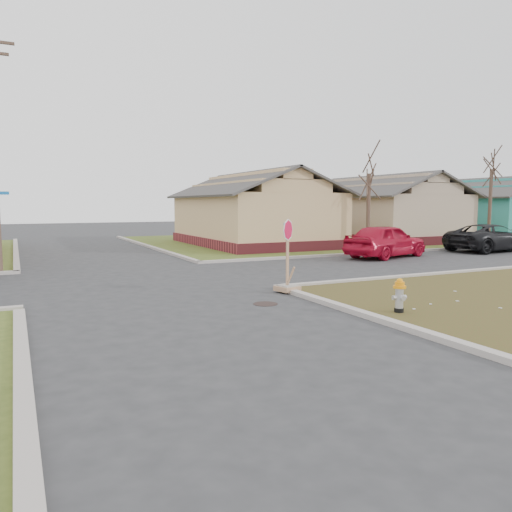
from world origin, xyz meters
name	(u,v)px	position (x,y,z in m)	size (l,w,h in m)	color
ground	(178,308)	(0.00, 0.00, 0.00)	(120.00, 120.00, 0.00)	#2C2C2E
verge_far_right	(386,238)	(22.00, 18.00, 0.03)	(37.00, 19.00, 0.05)	#3E4E1B
curbs	(135,281)	(0.00, 5.00, 0.00)	(80.00, 40.00, 0.12)	#A89E97
manhole	(265,304)	(2.20, -0.50, 0.01)	(0.64, 0.64, 0.01)	black
side_house_yellow	(254,210)	(10.00, 16.50, 2.19)	(7.60, 11.60, 4.70)	maroon
side_house_tan	(379,210)	(20.00, 16.50, 2.19)	(7.60, 11.60, 4.70)	maroon
side_house_teal	(478,209)	(30.00, 16.50, 2.19)	(7.60, 11.60, 4.70)	maroon
tree_mid_right	(368,212)	(14.00, 10.20, 2.15)	(0.22, 0.22, 4.20)	#463128
tree_far_right	(490,206)	(24.00, 10.50, 2.43)	(0.22, 0.22, 4.76)	#463128
fire_hydrant	(399,294)	(4.50, -2.95, 0.50)	(0.30, 0.30, 0.81)	black
stop_sign	(287,275)	(3.56, 0.74, 0.51)	(0.60, 0.59, 2.12)	#9F7C56
red_sedan	(386,241)	(12.62, 7.08, 0.82)	(1.93, 4.80, 1.63)	#B20C27
dark_pickup	(491,238)	(19.95, 7.06, 0.75)	(2.47, 5.37, 1.49)	black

